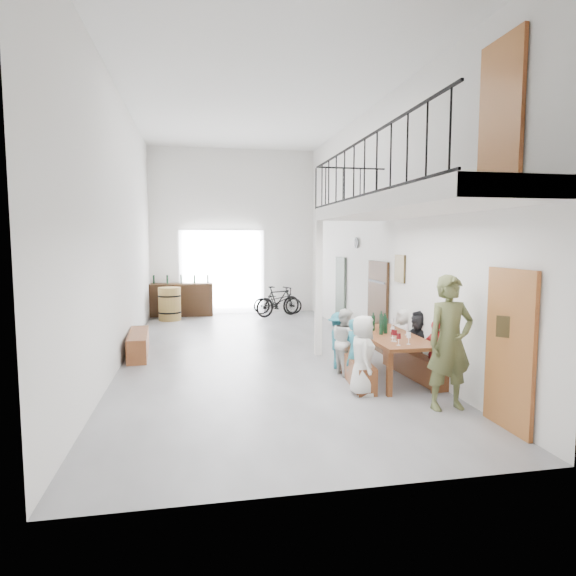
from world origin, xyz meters
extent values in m
plane|color=slate|center=(0.00, 0.00, 0.00)|extent=(12.00, 12.00, 0.00)
plane|color=silver|center=(0.00, 6.00, 2.75)|extent=(5.50, 0.00, 5.50)
plane|color=silver|center=(0.00, -6.00, 2.75)|extent=(5.50, 0.00, 5.50)
plane|color=silver|center=(-2.75, 0.00, 2.75)|extent=(0.00, 12.00, 12.00)
plane|color=silver|center=(2.75, 0.00, 2.75)|extent=(0.00, 12.00, 12.00)
plane|color=white|center=(0.00, 0.00, 5.50)|extent=(12.00, 12.00, 0.00)
cube|color=white|center=(-0.40, 5.94, 1.40)|extent=(2.80, 0.08, 2.80)
cube|color=brown|center=(2.70, -4.90, 1.05)|extent=(0.06, 0.95, 2.10)
cube|color=#382110|center=(2.70, -0.30, 1.00)|extent=(0.06, 1.10, 2.00)
cube|color=#313C31|center=(2.70, 2.50, 1.00)|extent=(0.06, 0.80, 2.00)
cube|color=brown|center=(2.70, -4.50, 4.10)|extent=(0.06, 0.90, 1.95)
cube|color=#392D16|center=(2.72, -1.40, 1.90)|extent=(0.04, 0.45, 0.55)
cylinder|color=white|center=(2.71, 1.20, 2.40)|extent=(0.04, 0.28, 0.28)
cube|color=white|center=(2.00, -3.20, 3.00)|extent=(1.50, 5.60, 0.25)
cube|color=black|center=(1.27, -3.20, 3.98)|extent=(0.03, 5.60, 0.03)
cube|color=black|center=(1.27, -3.20, 3.15)|extent=(0.03, 5.60, 0.03)
cube|color=black|center=(2.00, -0.42, 3.98)|extent=(1.50, 0.03, 0.03)
cube|color=white|center=(1.30, -0.45, 1.44)|extent=(0.14, 0.14, 2.88)
cube|color=brown|center=(2.10, -2.43, 0.76)|extent=(0.93, 2.23, 0.06)
cube|color=brown|center=(1.71, -3.38, 0.36)|extent=(0.08, 0.08, 0.73)
cube|color=brown|center=(2.47, -3.39, 0.36)|extent=(0.08, 0.08, 0.73)
cube|color=brown|center=(1.73, -1.47, 0.36)|extent=(0.08, 0.08, 0.73)
cube|color=brown|center=(2.49, -1.48, 0.36)|extent=(0.08, 0.08, 0.73)
cube|color=brown|center=(1.47, -2.41, 0.22)|extent=(0.50, 1.92, 0.44)
cube|color=brown|center=(2.57, -2.40, 0.22)|extent=(0.38, 1.94, 0.44)
cylinder|color=black|center=(2.14, -2.09, 0.97)|extent=(0.07, 0.07, 0.35)
cylinder|color=black|center=(2.18, -1.82, 0.97)|extent=(0.07, 0.07, 0.35)
cylinder|color=black|center=(2.08, -2.29, 0.97)|extent=(0.07, 0.07, 0.35)
cylinder|color=black|center=(1.96, -2.37, 0.97)|extent=(0.07, 0.07, 0.35)
cylinder|color=black|center=(1.96, -1.98, 0.97)|extent=(0.07, 0.07, 0.35)
cube|color=brown|center=(-2.50, 0.19, 0.25)|extent=(0.50, 1.80, 0.50)
cylinder|color=olive|center=(-2.08, 4.79, 0.51)|extent=(0.68, 0.68, 1.02)
cylinder|color=black|center=(-2.08, 4.79, 0.26)|extent=(0.69, 0.69, 0.05)
cylinder|color=black|center=(-2.08, 4.79, 0.77)|extent=(0.69, 0.69, 0.05)
cube|color=#382110|center=(-1.75, 5.65, 0.53)|extent=(2.06, 0.69, 1.07)
cylinder|color=black|center=(-2.61, 5.69, 1.21)|extent=(0.06, 0.06, 0.28)
cylinder|color=black|center=(-2.18, 5.64, 1.21)|extent=(0.06, 0.06, 0.28)
cylinder|color=black|center=(-1.75, 5.68, 1.21)|extent=(0.06, 0.06, 0.28)
cylinder|color=black|center=(-1.32, 5.60, 1.21)|extent=(0.06, 0.06, 0.28)
cylinder|color=black|center=(-0.89, 5.62, 1.21)|extent=(0.06, 0.06, 0.28)
imported|color=silver|center=(1.33, -3.19, 0.64)|extent=(0.53, 0.70, 1.28)
imported|color=teal|center=(1.41, -2.57, 0.56)|extent=(0.41, 0.48, 1.13)
imported|color=silver|center=(1.41, -2.01, 0.61)|extent=(0.56, 0.66, 1.22)
imported|color=teal|center=(1.41, -1.58, 0.54)|extent=(0.56, 0.78, 1.09)
imported|color=#B21E21|center=(2.72, -2.94, 0.56)|extent=(0.44, 0.70, 1.11)
imported|color=black|center=(2.74, -2.27, 0.60)|extent=(0.63, 1.16, 1.19)
imported|color=silver|center=(2.71, -1.66, 0.57)|extent=(0.37, 0.56, 1.13)
imported|color=#545A32|center=(2.34, -4.05, 0.98)|extent=(0.74, 0.50, 1.97)
imported|color=#1E511D|center=(2.45, 0.82, 0.20)|extent=(0.44, 0.40, 0.41)
imported|color=black|center=(1.40, 5.42, 0.43)|extent=(1.69, 0.80, 0.85)
imported|color=black|center=(1.34, 4.93, 0.50)|extent=(1.71, 1.08, 1.00)
camera|label=1|loc=(-1.25, -10.34, 2.45)|focal=30.00mm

